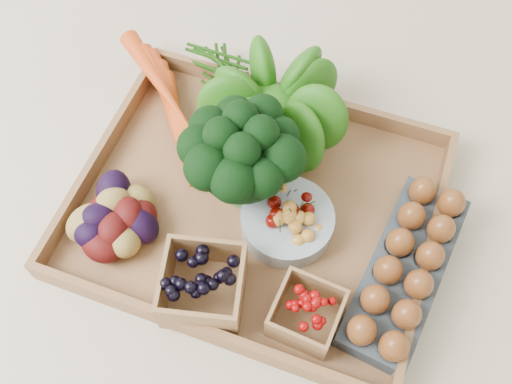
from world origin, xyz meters
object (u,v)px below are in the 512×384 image
(tray, at_px, (256,208))
(egg_carton, at_px, (404,271))
(cherry_bowl, at_px, (287,222))
(broccoli, at_px, (243,172))

(tray, distance_m, egg_carton, 0.25)
(cherry_bowl, distance_m, egg_carton, 0.19)
(tray, distance_m, broccoli, 0.08)
(cherry_bowl, bearing_deg, tray, 162.03)
(tray, bearing_deg, cherry_bowl, -17.97)
(cherry_bowl, height_order, egg_carton, cherry_bowl)
(broccoli, xyz_separation_m, egg_carton, (0.27, -0.05, -0.05))
(tray, relative_size, egg_carton, 1.89)
(broccoli, xyz_separation_m, cherry_bowl, (0.08, -0.03, -0.05))
(egg_carton, bearing_deg, broccoli, 177.53)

